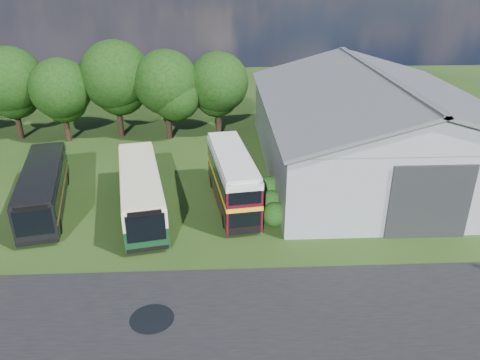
{
  "coord_description": "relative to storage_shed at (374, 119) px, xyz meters",
  "views": [
    {
      "loc": [
        1.99,
        -21.29,
        15.83
      ],
      "look_at": [
        3.37,
        8.0,
        2.42
      ],
      "focal_mm": 35.0,
      "sensor_mm": 36.0,
      "label": 1
    }
  ],
  "objects": [
    {
      "name": "shrub_mid",
      "position": [
        -9.4,
        -7.98,
        -4.17
      ],
      "size": [
        1.6,
        1.6,
        1.6
      ],
      "primitive_type": "sphere",
      "color": "#194714",
      "rests_on": "ground"
    },
    {
      "name": "tree_right_a",
      "position": [
        -18.0,
        7.82,
        1.52
      ],
      "size": [
        6.26,
        6.26,
        8.83
      ],
      "color": "black",
      "rests_on": "ground"
    },
    {
      "name": "tree_left_b",
      "position": [
        -28.0,
        7.52,
        1.09
      ],
      "size": [
        5.78,
        5.78,
        8.16
      ],
      "color": "black",
      "rests_on": "ground"
    },
    {
      "name": "shrub_front",
      "position": [
        -9.4,
        -9.98,
        -4.17
      ],
      "size": [
        1.7,
        1.7,
        1.7
      ],
      "primitive_type": "sphere",
      "color": "#194714",
      "rests_on": "ground"
    },
    {
      "name": "storage_shed",
      "position": [
        0.0,
        0.0,
        0.0
      ],
      "size": [
        18.8,
        24.8,
        8.15
      ],
      "color": "gray",
      "rests_on": "ground"
    },
    {
      "name": "tree_mid",
      "position": [
        -23.0,
        8.82,
        2.02
      ],
      "size": [
        6.8,
        6.8,
        9.6
      ],
      "color": "black",
      "rests_on": "ground"
    },
    {
      "name": "shrub_back",
      "position": [
        -9.4,
        -5.98,
        -4.17
      ],
      "size": [
        1.8,
        1.8,
        1.8
      ],
      "primitive_type": "sphere",
      "color": "#194714",
      "rests_on": "ground"
    },
    {
      "name": "bus_green_single",
      "position": [
        -18.52,
        -7.78,
        -2.48
      ],
      "size": [
        4.88,
        11.81,
        3.17
      ],
      "rotation": [
        0.0,
        0.0,
        0.2
      ],
      "color": "black",
      "rests_on": "ground"
    },
    {
      "name": "bus_dark_single",
      "position": [
        -25.45,
        -6.92,
        -2.53
      ],
      "size": [
        4.94,
        11.43,
        3.07
      ],
      "rotation": [
        0.0,
        0.0,
        0.22
      ],
      "color": "black",
      "rests_on": "ground"
    },
    {
      "name": "asphalt_road",
      "position": [
        -12.0,
        -18.98,
        -4.17
      ],
      "size": [
        60.0,
        8.0,
        0.02
      ],
      "primitive_type": "cube",
      "color": "black",
      "rests_on": "ground"
    },
    {
      "name": "ground",
      "position": [
        -15.0,
        -15.98,
        -4.17
      ],
      "size": [
        120.0,
        120.0,
        0.0
      ],
      "primitive_type": "plane",
      "color": "#1E3611",
      "rests_on": "ground"
    },
    {
      "name": "tree_left_a",
      "position": [
        -33.0,
        8.52,
        1.71
      ],
      "size": [
        6.46,
        6.46,
        9.12
      ],
      "color": "black",
      "rests_on": "ground"
    },
    {
      "name": "bus_maroon_double",
      "position": [
        -12.13,
        -6.98,
        -2.14
      ],
      "size": [
        3.67,
        9.66,
        4.05
      ],
      "rotation": [
        0.0,
        0.0,
        0.14
      ],
      "color": "black",
      "rests_on": "ground"
    },
    {
      "name": "tree_right_b",
      "position": [
        -13.0,
        8.62,
        1.27
      ],
      "size": [
        5.98,
        5.98,
        8.45
      ],
      "color": "black",
      "rests_on": "ground"
    },
    {
      "name": "puddle",
      "position": [
        -16.5,
        -18.98,
        -4.17
      ],
      "size": [
        2.2,
        2.2,
        0.01
      ],
      "primitive_type": "cylinder",
      "color": "black",
      "rests_on": "ground"
    }
  ]
}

